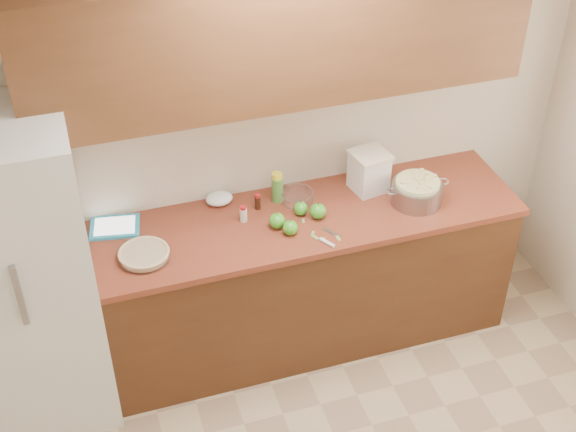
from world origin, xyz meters
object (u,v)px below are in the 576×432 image
object	(u,v)px
pie	(144,254)
tablet	(115,227)
colander	(417,192)
flour_canister	(369,171)

from	to	relation	value
pie	tablet	bearing A→B (deg)	110.46
colander	flour_canister	size ratio (longest dim) A/B	1.57
flour_canister	pie	bearing A→B (deg)	-170.61
flour_canister	tablet	size ratio (longest dim) A/B	0.82
tablet	flour_canister	bearing A→B (deg)	7.39
pie	colander	xyz separation A→B (m)	(1.56, 0.02, 0.05)
pie	colander	bearing A→B (deg)	0.71
pie	flour_canister	world-z (taller)	flour_canister
colander	tablet	bearing A→B (deg)	170.53
pie	tablet	world-z (taller)	pie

